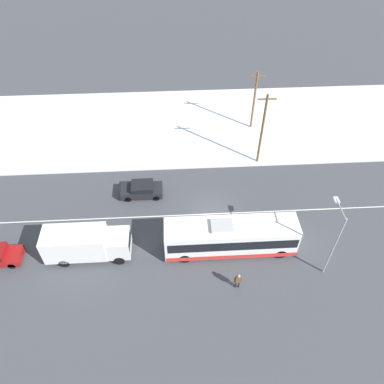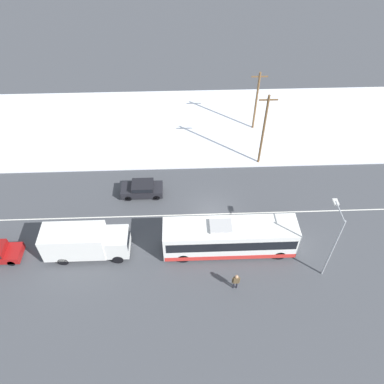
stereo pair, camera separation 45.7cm
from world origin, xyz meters
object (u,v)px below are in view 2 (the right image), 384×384
Objects in this scene: city_bus at (230,238)px; utility_pole_roadside at (264,130)px; sedan_car at (142,189)px; pedestrian_at_stop at (236,280)px; utility_pole_snowlot at (256,101)px; box_truck at (84,242)px; streetlamp at (334,237)px.

utility_pole_roadside reaches higher than city_bus.
pedestrian_at_stop is (7.85, -10.66, 0.29)m from sedan_car.
utility_pole_snowlot reaches higher than pedestrian_at_stop.
utility_pole_snowlot is (16.80, 17.40, 2.14)m from box_truck.
pedestrian_at_stop is (0.12, -3.77, -0.51)m from city_bus.
box_truck is at bearing 57.89° from sedan_car.
streetlamp is (15.11, -9.16, 3.46)m from sedan_car.
utility_pole_roadside is at bearing 102.44° from streetlamp.
box_truck is 24.28m from utility_pole_snowlot.
utility_pole_roadside is at bearing 73.99° from pedestrian_at_stop.
city_bus is 12.32m from utility_pole_roadside.
pedestrian_at_stop is 0.24× the size of utility_pole_snowlot.
streetlamp is at bearing -77.56° from utility_pole_roadside.
sedan_car is at bearing -139.91° from utility_pole_snowlot.
box_truck reaches higher than pedestrian_at_stop.
pedestrian_at_stop is at bearing 126.37° from sedan_car.
utility_pole_snowlot reaches higher than city_bus.
utility_pole_snowlot reaches higher than streetlamp.
box_truck is at bearing 162.79° from pedestrian_at_stop.
sedan_car is at bearing 138.32° from city_bus.
streetlamp is (7.26, 1.51, 3.17)m from pedestrian_at_stop.
utility_pole_snowlot is at bearing 86.93° from utility_pole_roadside.
utility_pole_roadside reaches higher than pedestrian_at_stop.
sedan_car is 0.49× the size of utility_pole_roadside.
streetlamp is at bearing 11.74° from pedestrian_at_stop.
utility_pole_roadside is (12.14, 4.30, 3.51)m from sedan_car.
box_truck is 8.18m from sedan_car.
box_truck is 1.75× the size of sedan_car.
streetlamp is 0.92× the size of utility_pole_snowlot.
streetlamp reaches higher than pedestrian_at_stop.
city_bus is 18.16m from utility_pole_snowlot.
sedan_car is at bearing -160.52° from utility_pole_roadside.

